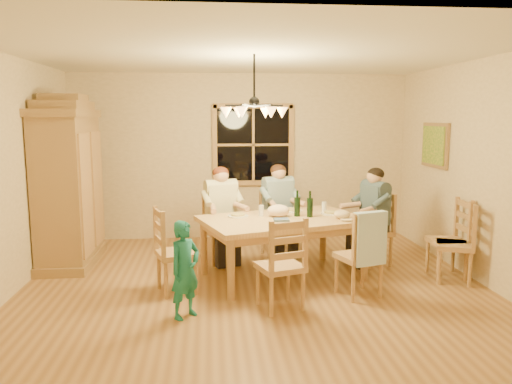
{
  "coord_description": "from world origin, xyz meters",
  "views": [
    {
      "loc": [
        -0.51,
        -5.72,
        2.0
      ],
      "look_at": [
        0.03,
        0.1,
        1.12
      ],
      "focal_mm": 35.0,
      "sensor_mm": 36.0,
      "label": 1
    }
  ],
  "objects": [
    {
      "name": "chair_spare_front",
      "position": [
        2.45,
        0.14,
        0.3
      ],
      "size": [
        0.44,
        0.46,
        0.99
      ],
      "rotation": [
        0.0,
        0.0,
        1.53
      ],
      "color": "#AA834B",
      "rests_on": "floor"
    },
    {
      "name": "plate_plaid",
      "position": [
        0.57,
        0.72,
        0.77
      ],
      "size": [
        0.26,
        0.26,
        0.02
      ],
      "primitive_type": "cylinder",
      "color": "white",
      "rests_on": "dining_table"
    },
    {
      "name": "dining_table",
      "position": [
        0.39,
        0.3,
        0.66
      ],
      "size": [
        2.23,
        1.74,
        0.76
      ],
      "rotation": [
        0.0,
        0.0,
        0.31
      ],
      "color": "#B1824E",
      "rests_on": "floor"
    },
    {
      "name": "cloth_bundle",
      "position": [
        0.34,
        0.38,
        0.84
      ],
      "size": [
        0.28,
        0.22,
        0.15
      ],
      "primitive_type": "ellipsoid",
      "color": "beige",
      "rests_on": "dining_table"
    },
    {
      "name": "chair_far_right",
      "position": [
        0.46,
        1.29,
        0.3
      ],
      "size": [
        0.55,
        0.54,
        0.99
      ],
      "rotation": [
        0.0,
        0.0,
        3.46
      ],
      "color": "#AA834B",
      "rests_on": "floor"
    },
    {
      "name": "chair_near_right",
      "position": [
        1.14,
        -0.43,
        0.3
      ],
      "size": [
        0.55,
        0.54,
        0.99
      ],
      "rotation": [
        0.0,
        0.0,
        0.31
      ],
      "color": "#AA834B",
      "rests_on": "floor"
    },
    {
      "name": "napkin",
      "position": [
        0.34,
        0.11,
        0.78
      ],
      "size": [
        0.21,
        0.19,
        0.03
      ],
      "primitive_type": "cube",
      "rotation": [
        0.0,
        0.0,
        0.31
      ],
      "color": "#4B6089",
      "rests_on": "dining_table"
    },
    {
      "name": "chair_end_right",
      "position": [
        1.68,
        0.72,
        0.3
      ],
      "size": [
        0.54,
        0.55,
        0.99
      ],
      "rotation": [
        0.0,
        0.0,
        1.88
      ],
      "color": "#AA834B",
      "rests_on": "floor"
    },
    {
      "name": "painting",
      "position": [
        2.71,
        1.2,
        1.6
      ],
      "size": [
        0.06,
        0.78,
        0.64
      ],
      "color": "olive",
      "rests_on": "wall_right"
    },
    {
      "name": "chair_spare_back",
      "position": [
        2.45,
        -0.06,
        0.3
      ],
      "size": [
        0.56,
        0.57,
        0.99
      ],
      "rotation": [
        0.0,
        0.0,
        1.16
      ],
      "color": "#AA834B",
      "rests_on": "floor"
    },
    {
      "name": "chair_end_left",
      "position": [
        -0.91,
        -0.12,
        0.3
      ],
      "size": [
        0.54,
        0.55,
        0.99
      ],
      "rotation": [
        0.0,
        0.0,
        -1.26
      ],
      "color": "#AA834B",
      "rests_on": "floor"
    },
    {
      "name": "wall_back",
      "position": [
        0.0,
        2.5,
        1.35
      ],
      "size": [
        5.5,
        0.02,
        2.7
      ],
      "primitive_type": "cube",
      "color": "#C9B28E",
      "rests_on": "floor"
    },
    {
      "name": "chandelier",
      "position": [
        -0.0,
        0.0,
        2.08
      ],
      "size": [
        0.77,
        0.68,
        0.71
      ],
      "color": "black",
      "rests_on": "ceiling"
    },
    {
      "name": "floor",
      "position": [
        0.0,
        0.0,
        0.0
      ],
      "size": [
        5.5,
        5.5,
        0.0
      ],
      "primitive_type": "plane",
      "color": "olive",
      "rests_on": "ground"
    },
    {
      "name": "adult_plaid_man",
      "position": [
        0.46,
        1.29,
        0.84
      ],
      "size": [
        0.49,
        0.52,
        0.87
      ],
      "rotation": [
        0.0,
        0.0,
        3.46
      ],
      "color": "#2F5E83",
      "rests_on": "floor"
    },
    {
      "name": "cap",
      "position": [
        1.1,
        0.17,
        0.82
      ],
      "size": [
        0.2,
        0.2,
        0.11
      ],
      "primitive_type": "ellipsoid",
      "color": "tan",
      "rests_on": "dining_table"
    },
    {
      "name": "wine_bottle_b",
      "position": [
        0.73,
        0.33,
        0.93
      ],
      "size": [
        0.08,
        0.08,
        0.33
      ],
      "primitive_type": "cylinder",
      "color": "black",
      "rests_on": "dining_table"
    },
    {
      "name": "chair_far_left",
      "position": [
        -0.36,
        1.02,
        0.3
      ],
      "size": [
        0.55,
        0.54,
        0.99
      ],
      "rotation": [
        0.0,
        0.0,
        3.46
      ],
      "color": "#AA834B",
      "rests_on": "floor"
    },
    {
      "name": "wall_left",
      "position": [
        -2.75,
        0.0,
        1.35
      ],
      "size": [
        0.02,
        5.0,
        2.7
      ],
      "primitive_type": "cube",
      "color": "#C9B28E",
      "rests_on": "floor"
    },
    {
      "name": "wine_bottle_a",
      "position": [
        0.58,
        0.39,
        0.93
      ],
      "size": [
        0.08,
        0.08,
        0.33
      ],
      "primitive_type": "cylinder",
      "color": "black",
      "rests_on": "dining_table"
    },
    {
      "name": "adult_woman",
      "position": [
        -0.36,
        1.02,
        0.84
      ],
      "size": [
        0.49,
        0.52,
        0.87
      ],
      "rotation": [
        0.0,
        0.0,
        3.46
      ],
      "color": "beige",
      "rests_on": "floor"
    },
    {
      "name": "plate_slate",
      "position": [
        1.04,
        0.47,
        0.77
      ],
      "size": [
        0.26,
        0.26,
        0.02
      ],
      "primitive_type": "cylinder",
      "color": "white",
      "rests_on": "dining_table"
    },
    {
      "name": "child",
      "position": [
        -0.77,
        -0.87,
        0.5
      ],
      "size": [
        0.42,
        0.42,
        0.99
      ],
      "primitive_type": "imported",
      "rotation": [
        0.0,
        0.0,
        0.78
      ],
      "color": "#186F6E",
      "rests_on": "floor"
    },
    {
      "name": "window",
      "position": [
        0.2,
        2.47,
        1.55
      ],
      "size": [
        1.3,
        0.06,
        1.3
      ],
      "color": "black",
      "rests_on": "wall_back"
    },
    {
      "name": "wall_right",
      "position": [
        2.75,
        0.0,
        1.35
      ],
      "size": [
        0.02,
        5.0,
        2.7
      ],
      "primitive_type": "cube",
      "color": "#C9B28E",
      "rests_on": "floor"
    },
    {
      "name": "armoire",
      "position": [
        -2.42,
        1.18,
        1.06
      ],
      "size": [
        0.66,
        1.4,
        2.3
      ],
      "color": "olive",
      "rests_on": "floor"
    },
    {
      "name": "ceiling",
      "position": [
        0.0,
        0.0,
        2.7
      ],
      "size": [
        5.5,
        5.0,
        0.02
      ],
      "primitive_type": "cube",
      "color": "white",
      "rests_on": "wall_back"
    },
    {
      "name": "plate_woman",
      "position": [
        -0.17,
        0.42,
        0.77
      ],
      "size": [
        0.26,
        0.26,
        0.02
      ],
      "primitive_type": "cylinder",
      "color": "white",
      "rests_on": "dining_table"
    },
    {
      "name": "chair_near_left",
      "position": [
        0.21,
        -0.73,
        0.3
      ],
      "size": [
        0.55,
        0.54,
        0.99
      ],
      "rotation": [
        0.0,
        0.0,
        0.31
      ],
      "color": "#AA834B",
      "rests_on": "floor"
    },
    {
      "name": "wine_glass_b",
      "position": [
        0.98,
        0.61,
        0.83
      ],
      "size": [
        0.06,
        0.06,
        0.14
      ],
      "primitive_type": "cylinder",
      "color": "silver",
      "rests_on": "dining_table"
    },
    {
      "name": "wine_glass_a",
      "position": [
        0.13,
        0.44,
        0.83
      ],
      "size": [
        0.06,
        0.06,
        0.14
      ],
      "primitive_type": "cylinder",
      "color": "silver",
      "rests_on": "dining_table"
    },
    {
      "name": "adult_slate_man",
      "position": [
        1.68,
        0.72,
        0.84
      ],
      "size": [
        0.52,
        0.49,
        0.87
      ],
      "rotation": [
        0.0,
        0.0,
        1.88
      ],
      "color": "#3C4F61",
      "rests_on": "floor"
    },
    {
      "name": "towel",
      "position": [
        1.2,
        -0.61,
        0.7
      ],
      "size": [
        0.39,
        0.21,
        0.58
      ],
      "primitive_type": "cube",
      "rotation": [
        0.0,
        0.0,
        0.31
      ],
      "color": "#B4D3F4",
      "rests_on": "chair_near_right"
    }
  ]
}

